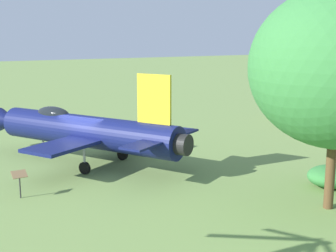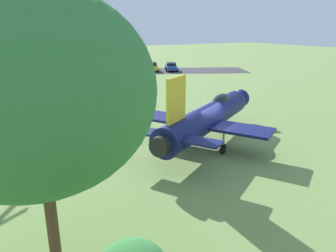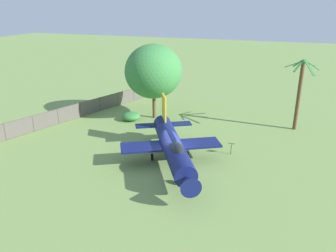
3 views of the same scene
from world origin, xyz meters
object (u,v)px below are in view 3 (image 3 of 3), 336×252
(shade_tree, at_px, (154,71))
(display_jet, at_px, (173,147))
(palm_tree, at_px, (299,93))
(shrub_near_fence, at_px, (131,116))
(info_plaque, at_px, (231,145))

(shade_tree, bearing_deg, display_jet, -60.68)
(palm_tree, distance_m, shrub_near_fence, 18.19)
(info_plaque, bearing_deg, shrub_near_fence, 157.26)
(display_jet, height_order, info_plaque, display_jet)
(shade_tree, distance_m, shrub_near_fence, 5.68)
(display_jet, bearing_deg, info_plaque, 104.78)
(shrub_near_fence, height_order, info_plaque, info_plaque)
(shade_tree, relative_size, shrub_near_fence, 4.05)
(info_plaque, bearing_deg, shade_tree, 145.69)
(display_jet, xyz_separation_m, shrub_near_fence, (-8.26, 9.15, -1.28))
(display_jet, distance_m, info_plaque, 5.76)
(shade_tree, xyz_separation_m, palm_tree, (15.42, 1.60, -1.45))
(display_jet, distance_m, palm_tree, 15.76)
(shade_tree, distance_m, info_plaque, 13.18)
(display_jet, distance_m, shrub_near_fence, 12.39)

